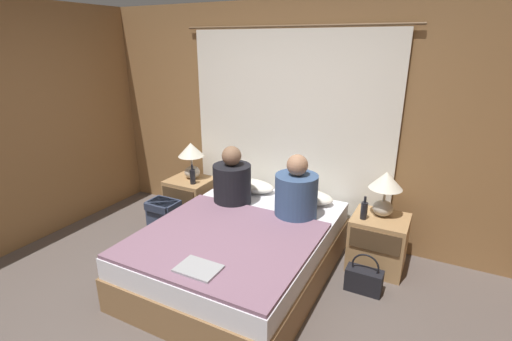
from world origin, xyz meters
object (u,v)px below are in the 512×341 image
Objects in this scene: pillow_right at (306,196)px; lamp_right at (385,188)px; pillow_left at (250,186)px; handbag_on_floor at (364,279)px; lamp_left at (191,155)px; nightstand_right at (378,242)px; person_left_in_bed at (232,181)px; bed at (241,251)px; nightstand_left at (191,199)px; backpack_on_floor at (164,217)px; laptop_on_bed at (198,269)px; person_right_in_bed at (296,193)px; beer_bottle_on_right_stand at (364,210)px; beer_bottle_on_left_stand at (193,176)px.

lamp_right is at bearing -2.87° from pillow_right.
pillow_left reaches higher than handbag_on_floor.
lamp_left is at bearing 167.16° from handbag_on_floor.
pillow_right reaches higher than handbag_on_floor.
nightstand_right is 1.55m from person_left_in_bed.
pillow_right reaches higher than bed.
person_left_in_bed is at bearing -20.28° from nightstand_left.
laptop_on_bed is at bearing -39.48° from backpack_on_floor.
pillow_left reaches higher than bed.
beer_bottle_on_right_stand is (0.60, 0.19, -0.12)m from person_right_in_bed.
bed is at bearing -145.38° from lamp_right.
bed is 1.13m from handbag_on_floor.
pillow_left is 1.32m from beer_bottle_on_right_stand.
pillow_right is at bearing 8.27° from beer_bottle_on_left_stand.
lamp_right is 0.82m from pillow_right.
person_right_in_bed is (1.47, -0.34, -0.07)m from lamp_left.
beer_bottle_on_right_stand is (1.30, -0.19, 0.06)m from pillow_left.
pillow_right is at bearing 144.32° from handbag_on_floor.
person_right_in_bed reaches higher than nightstand_right.
lamp_right reaches higher than backpack_on_floor.
lamp_left is at bearing 178.55° from nightstand_right.
handbag_on_floor is (1.42, -0.54, -0.44)m from pillow_left.
nightstand_right is 1.82m from laptop_on_bed.
beer_bottle_on_left_stand is (-2.10, -0.15, -0.19)m from lamp_right.
bed reaches higher than backpack_on_floor.
handbag_on_floor is (2.20, -0.50, -0.69)m from lamp_left.
person_right_in_bed is 0.97m from handbag_on_floor.
nightstand_left is 1.92m from laptop_on_bed.
backpack_on_floor is (-1.19, 0.98, -0.29)m from laptop_on_bed.
bed is at bearing 96.13° from laptop_on_bed.
pillow_right reaches higher than nightstand_right.
person_right_in_bed is at bearing -10.90° from nightstand_left.
person_left_in_bed reaches higher than pillow_left.
beer_bottle_on_right_stand is (-0.14, -0.10, 0.35)m from nightstand_right.
beer_bottle_on_left_stand reaches higher than pillow_right.
pillow_left is at bearing 171.58° from beer_bottle_on_right_stand.
nightstand_right is 1.48m from pillow_left.
nightstand_left is 0.85× the size of person_right_in_bed.
lamp_left reaches higher than handbag_on_floor.
beer_bottle_on_right_stand reaches higher than pillow_left.
beer_bottle_on_left_stand is at bearing 127.86° from laptop_on_bed.
lamp_left is 0.72× the size of person_left_in_bed.
lamp_left reaches higher than beer_bottle_on_right_stand.
nightstand_right is 0.93m from person_right_in_bed.
lamp_left is at bearing 156.12° from person_left_in_bed.
pillow_left is at bearing 112.57° from bed.
beer_bottle_on_left_stand reaches higher than beer_bottle_on_right_stand.
beer_bottle_on_right_stand is 0.52× the size of backpack_on_floor.
person_left_in_bed reaches higher than nightstand_left.
backpack_on_floor is (-2.22, -0.50, -0.02)m from nightstand_right.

